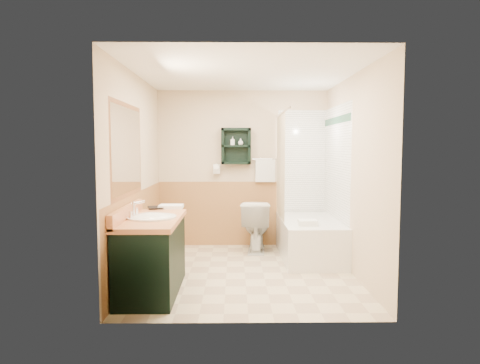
# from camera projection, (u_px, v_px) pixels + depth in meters

# --- Properties ---
(floor) EXTENTS (3.00, 3.00, 0.00)m
(floor) POSITION_uv_depth(u_px,v_px,m) (245.00, 273.00, 5.23)
(floor) COLOR beige
(floor) RESTS_ON ground
(back_wall) EXTENTS (2.60, 0.04, 2.40)m
(back_wall) POSITION_uv_depth(u_px,v_px,m) (242.00, 169.00, 6.65)
(back_wall) COLOR beige
(back_wall) RESTS_ON ground
(left_wall) EXTENTS (0.04, 3.00, 2.40)m
(left_wall) POSITION_uv_depth(u_px,v_px,m) (135.00, 175.00, 5.12)
(left_wall) COLOR beige
(left_wall) RESTS_ON ground
(right_wall) EXTENTS (0.04, 3.00, 2.40)m
(right_wall) POSITION_uv_depth(u_px,v_px,m) (354.00, 175.00, 5.15)
(right_wall) COLOR beige
(right_wall) RESTS_ON ground
(ceiling) EXTENTS (2.60, 3.00, 0.04)m
(ceiling) POSITION_uv_depth(u_px,v_px,m) (245.00, 72.00, 5.04)
(ceiling) COLOR white
(ceiling) RESTS_ON back_wall
(wainscot_left) EXTENTS (2.98, 2.98, 1.00)m
(wainscot_left) POSITION_uv_depth(u_px,v_px,m) (139.00, 233.00, 5.18)
(wainscot_left) COLOR tan
(wainscot_left) RESTS_ON left_wall
(wainscot_back) EXTENTS (2.58, 2.58, 1.00)m
(wainscot_back) POSITION_uv_depth(u_px,v_px,m) (242.00, 214.00, 6.67)
(wainscot_back) COLOR tan
(wainscot_back) RESTS_ON back_wall
(mirror_frame) EXTENTS (1.30, 1.30, 1.00)m
(mirror_frame) POSITION_uv_depth(u_px,v_px,m) (127.00, 150.00, 4.55)
(mirror_frame) COLOR brown
(mirror_frame) RESTS_ON left_wall
(mirror_glass) EXTENTS (1.20, 1.20, 0.90)m
(mirror_glass) POSITION_uv_depth(u_px,v_px,m) (127.00, 150.00, 4.55)
(mirror_glass) COLOR white
(mirror_glass) RESTS_ON left_wall
(tile_right) EXTENTS (1.50, 1.50, 2.10)m
(tile_right) POSITION_uv_depth(u_px,v_px,m) (336.00, 182.00, 5.91)
(tile_right) COLOR white
(tile_right) RESTS_ON right_wall
(tile_back) EXTENTS (0.95, 0.95, 2.10)m
(tile_back) POSITION_uv_depth(u_px,v_px,m) (308.00, 178.00, 6.63)
(tile_back) COLOR white
(tile_back) RESTS_ON back_wall
(tile_accent) EXTENTS (1.50, 1.50, 0.10)m
(tile_accent) POSITION_uv_depth(u_px,v_px,m) (336.00, 120.00, 5.84)
(tile_accent) COLOR #13432B
(tile_accent) RESTS_ON right_wall
(wall_shelf) EXTENTS (0.45, 0.15, 0.55)m
(wall_shelf) POSITION_uv_depth(u_px,v_px,m) (236.00, 146.00, 6.51)
(wall_shelf) COLOR black
(wall_shelf) RESTS_ON back_wall
(hair_dryer) EXTENTS (0.10, 0.24, 0.18)m
(hair_dryer) POSITION_uv_depth(u_px,v_px,m) (217.00, 169.00, 6.56)
(hair_dryer) COLOR white
(hair_dryer) RESTS_ON back_wall
(towel_bar) EXTENTS (0.40, 0.06, 0.40)m
(towel_bar) POSITION_uv_depth(u_px,v_px,m) (265.00, 159.00, 6.57)
(towel_bar) COLOR silver
(towel_bar) RESTS_ON back_wall
(curtain_rod) EXTENTS (0.03, 1.60, 0.03)m
(curtain_rod) POSITION_uv_depth(u_px,v_px,m) (282.00, 113.00, 5.83)
(curtain_rod) COLOR silver
(curtain_rod) RESTS_ON back_wall
(shower_curtain) EXTENTS (1.05, 1.05, 1.70)m
(shower_curtain) POSITION_uv_depth(u_px,v_px,m) (281.00, 174.00, 6.07)
(shower_curtain) COLOR beige
(shower_curtain) RESTS_ON curtain_rod
(vanity) EXTENTS (0.59, 1.25, 0.80)m
(vanity) POSITION_uv_depth(u_px,v_px,m) (152.00, 255.00, 4.50)
(vanity) COLOR black
(vanity) RESTS_ON ground
(bathtub) EXTENTS (0.80, 1.50, 0.53)m
(bathtub) POSITION_uv_depth(u_px,v_px,m) (310.00, 239.00, 5.92)
(bathtub) COLOR white
(bathtub) RESTS_ON ground
(toilet) EXTENTS (0.48, 0.79, 0.74)m
(toilet) POSITION_uv_depth(u_px,v_px,m) (256.00, 226.00, 6.32)
(toilet) COLOR white
(toilet) RESTS_ON ground
(counter_towel) EXTENTS (0.28, 0.22, 0.04)m
(counter_towel) POSITION_uv_depth(u_px,v_px,m) (171.00, 206.00, 5.18)
(counter_towel) COLOR silver
(counter_towel) RESTS_ON vanity
(vanity_book) EXTENTS (0.17, 0.07, 0.23)m
(vanity_book) POSITION_uv_depth(u_px,v_px,m) (148.00, 199.00, 5.10)
(vanity_book) COLOR black
(vanity_book) RESTS_ON vanity
(tub_towel) EXTENTS (0.23, 0.20, 0.07)m
(tub_towel) POSITION_uv_depth(u_px,v_px,m) (308.00, 223.00, 5.48)
(tub_towel) COLOR silver
(tub_towel) RESTS_ON bathtub
(soap_bottle_a) EXTENTS (0.07, 0.13, 0.06)m
(soap_bottle_a) POSITION_uv_depth(u_px,v_px,m) (233.00, 143.00, 6.50)
(soap_bottle_a) COLOR white
(soap_bottle_a) RESTS_ON wall_shelf
(soap_bottle_b) EXTENTS (0.11, 0.12, 0.08)m
(soap_bottle_b) POSITION_uv_depth(u_px,v_px,m) (241.00, 142.00, 6.50)
(soap_bottle_b) COLOR white
(soap_bottle_b) RESTS_ON wall_shelf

